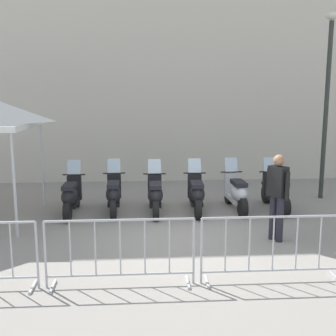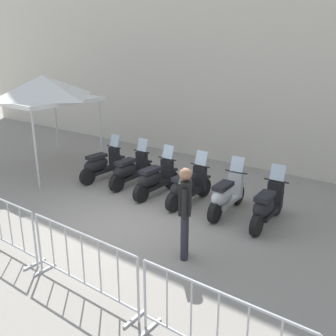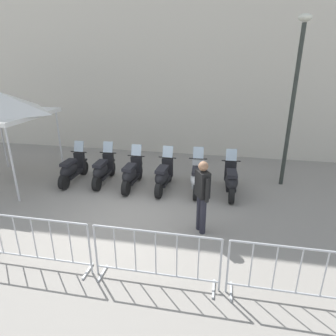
{
  "view_description": "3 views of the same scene",
  "coord_description": "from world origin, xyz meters",
  "px_view_note": "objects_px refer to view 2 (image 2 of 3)",
  "views": [
    {
      "loc": [
        -0.59,
        -8.49,
        3.02
      ],
      "look_at": [
        -0.26,
        1.48,
        1.16
      ],
      "focal_mm": 46.88,
      "sensor_mm": 36.0,
      "label": 1
    },
    {
      "loc": [
        5.48,
        -5.22,
        3.73
      ],
      "look_at": [
        0.36,
        1.12,
        1.09
      ],
      "focal_mm": 40.59,
      "sensor_mm": 36.0,
      "label": 2
    },
    {
      "loc": [
        2.44,
        -6.18,
        3.83
      ],
      "look_at": [
        0.65,
        1.47,
        0.85
      ],
      "focal_mm": 31.43,
      "sensor_mm": 36.0,
      "label": 3
    }
  ],
  "objects_px": {
    "motorcycle_2": "(155,179)",
    "officer_near_row_end": "(185,208)",
    "motorcycle_0": "(102,165)",
    "motorcycle_5": "(267,206)",
    "barrier_segment_3": "(217,330)",
    "motorcycle_3": "(188,187)",
    "motorcycle_1": "(130,170)",
    "canopy_tent": "(43,89)",
    "motorcycle_4": "(226,195)",
    "barrier_segment_2": "(83,264)"
  },
  "relations": [
    {
      "from": "motorcycle_0",
      "to": "officer_near_row_end",
      "type": "relative_size",
      "value": 1.0
    },
    {
      "from": "motorcycle_4",
      "to": "motorcycle_5",
      "type": "distance_m",
      "value": 1.0
    },
    {
      "from": "motorcycle_0",
      "to": "motorcycle_3",
      "type": "xyz_separation_m",
      "value": [
        2.99,
        0.1,
        0.0
      ]
    },
    {
      "from": "officer_near_row_end",
      "to": "motorcycle_1",
      "type": "bearing_deg",
      "value": 148.85
    },
    {
      "from": "barrier_segment_3",
      "to": "canopy_tent",
      "type": "bearing_deg",
      "value": 158.07
    },
    {
      "from": "motorcycle_2",
      "to": "motorcycle_3",
      "type": "height_order",
      "value": "same"
    },
    {
      "from": "motorcycle_2",
      "to": "motorcycle_4",
      "type": "relative_size",
      "value": 1.0
    },
    {
      "from": "motorcycle_1",
      "to": "barrier_segment_3",
      "type": "distance_m",
      "value": 6.44
    },
    {
      "from": "motorcycle_2",
      "to": "canopy_tent",
      "type": "bearing_deg",
      "value": -173.8
    },
    {
      "from": "motorcycle_1",
      "to": "motorcycle_3",
      "type": "xyz_separation_m",
      "value": [
        1.99,
        -0.04,
        0.0
      ]
    },
    {
      "from": "motorcycle_3",
      "to": "barrier_segment_2",
      "type": "relative_size",
      "value": 0.75
    },
    {
      "from": "motorcycle_0",
      "to": "motorcycle_4",
      "type": "relative_size",
      "value": 1.0
    },
    {
      "from": "barrier_segment_2",
      "to": "barrier_segment_3",
      "type": "xyz_separation_m",
      "value": [
        2.36,
        0.08,
        0.0
      ]
    },
    {
      "from": "motorcycle_2",
      "to": "barrier_segment_3",
      "type": "xyz_separation_m",
      "value": [
        4.18,
        -3.71,
        0.07
      ]
    },
    {
      "from": "motorcycle_5",
      "to": "canopy_tent",
      "type": "xyz_separation_m",
      "value": [
        -6.95,
        -0.63,
        2.06
      ]
    },
    {
      "from": "motorcycle_0",
      "to": "motorcycle_1",
      "type": "relative_size",
      "value": 1.0
    },
    {
      "from": "barrier_segment_3",
      "to": "officer_near_row_end",
      "type": "xyz_separation_m",
      "value": [
        -1.79,
        1.77,
        0.45
      ]
    },
    {
      "from": "motorcycle_3",
      "to": "motorcycle_5",
      "type": "xyz_separation_m",
      "value": [
        2.0,
        0.13,
        0.0
      ]
    },
    {
      "from": "barrier_segment_3",
      "to": "officer_near_row_end",
      "type": "distance_m",
      "value": 2.56
    },
    {
      "from": "barrier_segment_3",
      "to": "canopy_tent",
      "type": "distance_m",
      "value": 9.0
    },
    {
      "from": "barrier_segment_3",
      "to": "canopy_tent",
      "type": "height_order",
      "value": "canopy_tent"
    },
    {
      "from": "motorcycle_2",
      "to": "motorcycle_0",
      "type": "bearing_deg",
      "value": -178.93
    },
    {
      "from": "motorcycle_0",
      "to": "motorcycle_4",
      "type": "distance_m",
      "value": 4.0
    },
    {
      "from": "motorcycle_4",
      "to": "motorcycle_1",
      "type": "bearing_deg",
      "value": -178.64
    },
    {
      "from": "motorcycle_1",
      "to": "officer_near_row_end",
      "type": "distance_m",
      "value": 4.0
    },
    {
      "from": "motorcycle_3",
      "to": "motorcycle_5",
      "type": "bearing_deg",
      "value": 3.76
    },
    {
      "from": "motorcycle_1",
      "to": "canopy_tent",
      "type": "height_order",
      "value": "canopy_tent"
    },
    {
      "from": "motorcycle_5",
      "to": "barrier_segment_2",
      "type": "bearing_deg",
      "value": -106.42
    },
    {
      "from": "motorcycle_0",
      "to": "motorcycle_4",
      "type": "bearing_deg",
      "value": 3.12
    },
    {
      "from": "motorcycle_2",
      "to": "barrier_segment_2",
      "type": "height_order",
      "value": "motorcycle_2"
    },
    {
      "from": "motorcycle_5",
      "to": "barrier_segment_3",
      "type": "xyz_separation_m",
      "value": [
        1.19,
        -3.91,
        0.07
      ]
    },
    {
      "from": "motorcycle_5",
      "to": "motorcycle_1",
      "type": "bearing_deg",
      "value": -178.76
    },
    {
      "from": "barrier_segment_3",
      "to": "motorcycle_5",
      "type": "bearing_deg",
      "value": 106.94
    },
    {
      "from": "motorcycle_2",
      "to": "motorcycle_5",
      "type": "bearing_deg",
      "value": 3.75
    },
    {
      "from": "motorcycle_4",
      "to": "barrier_segment_2",
      "type": "height_order",
      "value": "motorcycle_4"
    },
    {
      "from": "barrier_segment_2",
      "to": "barrier_segment_3",
      "type": "distance_m",
      "value": 2.37
    },
    {
      "from": "motorcycle_5",
      "to": "motorcycle_3",
      "type": "bearing_deg",
      "value": -176.24
    },
    {
      "from": "motorcycle_0",
      "to": "motorcycle_4",
      "type": "height_order",
      "value": "same"
    },
    {
      "from": "motorcycle_3",
      "to": "barrier_segment_2",
      "type": "distance_m",
      "value": 3.95
    },
    {
      "from": "motorcycle_0",
      "to": "motorcycle_3",
      "type": "distance_m",
      "value": 2.99
    },
    {
      "from": "motorcycle_4",
      "to": "motorcycle_5",
      "type": "relative_size",
      "value": 1.0
    },
    {
      "from": "motorcycle_0",
      "to": "officer_near_row_end",
      "type": "xyz_separation_m",
      "value": [
        4.39,
        -1.9,
        0.53
      ]
    },
    {
      "from": "motorcycle_1",
      "to": "barrier_segment_2",
      "type": "xyz_separation_m",
      "value": [
        2.82,
        -3.9,
        0.07
      ]
    },
    {
      "from": "canopy_tent",
      "to": "motorcycle_0",
      "type": "bearing_deg",
      "value": 11.31
    },
    {
      "from": "officer_near_row_end",
      "to": "canopy_tent",
      "type": "relative_size",
      "value": 0.59
    },
    {
      "from": "motorcycle_2",
      "to": "officer_near_row_end",
      "type": "bearing_deg",
      "value": -39.05
    },
    {
      "from": "motorcycle_3",
      "to": "officer_near_row_end",
      "type": "xyz_separation_m",
      "value": [
        1.4,
        -2.0,
        0.53
      ]
    },
    {
      "from": "barrier_segment_2",
      "to": "officer_near_row_end",
      "type": "xyz_separation_m",
      "value": [
        0.57,
        1.85,
        0.45
      ]
    },
    {
      "from": "officer_near_row_end",
      "to": "canopy_tent",
      "type": "height_order",
      "value": "canopy_tent"
    },
    {
      "from": "motorcycle_0",
      "to": "motorcycle_5",
      "type": "bearing_deg",
      "value": 2.68
    }
  ]
}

